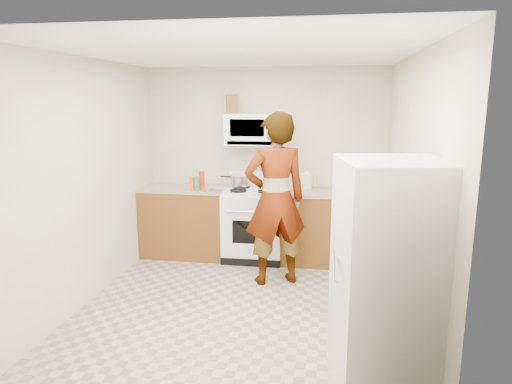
% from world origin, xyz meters
% --- Properties ---
extents(floor, '(3.60, 3.60, 0.00)m').
position_xyz_m(floor, '(0.00, 0.00, 0.00)').
color(floor, gray).
rests_on(floor, ground).
extents(back_wall, '(3.20, 0.02, 2.50)m').
position_xyz_m(back_wall, '(0.00, 1.79, 1.25)').
color(back_wall, beige).
rests_on(back_wall, floor).
extents(right_wall, '(0.02, 3.60, 2.50)m').
position_xyz_m(right_wall, '(1.59, 0.00, 1.25)').
color(right_wall, beige).
rests_on(right_wall, floor).
extents(cabinet_left, '(1.12, 0.62, 0.90)m').
position_xyz_m(cabinet_left, '(-1.04, 1.49, 0.45)').
color(cabinet_left, brown).
rests_on(cabinet_left, floor).
extents(counter_left, '(1.14, 0.64, 0.03)m').
position_xyz_m(counter_left, '(-1.04, 1.49, 0.92)').
color(counter_left, '#9B8369').
rests_on(counter_left, cabinet_left).
extents(cabinet_right, '(0.80, 0.62, 0.90)m').
position_xyz_m(cabinet_right, '(0.68, 1.49, 0.45)').
color(cabinet_right, brown).
rests_on(cabinet_right, floor).
extents(counter_right, '(0.82, 0.64, 0.03)m').
position_xyz_m(counter_right, '(0.68, 1.49, 0.92)').
color(counter_right, '#9B8369').
rests_on(counter_right, cabinet_right).
extents(gas_range, '(0.76, 0.65, 1.13)m').
position_xyz_m(gas_range, '(-0.10, 1.48, 0.49)').
color(gas_range, white).
rests_on(gas_range, floor).
extents(microwave, '(0.76, 0.38, 0.40)m').
position_xyz_m(microwave, '(-0.10, 1.61, 1.70)').
color(microwave, white).
rests_on(microwave, back_wall).
extents(person, '(0.84, 0.71, 1.96)m').
position_xyz_m(person, '(0.27, 0.72, 0.98)').
color(person, tan).
rests_on(person, floor).
extents(fridge, '(0.81, 0.81, 1.70)m').
position_xyz_m(fridge, '(1.27, -1.20, 0.85)').
color(fridge, beige).
rests_on(fridge, floor).
extents(kettle, '(0.18, 0.18, 0.19)m').
position_xyz_m(kettle, '(0.57, 1.65, 1.03)').
color(kettle, silver).
rests_on(kettle, counter_right).
extents(jug, '(0.17, 0.17, 0.24)m').
position_xyz_m(jug, '(-0.42, 1.67, 2.02)').
color(jug, brown).
rests_on(jug, microwave).
extents(saucepan, '(0.25, 0.25, 0.14)m').
position_xyz_m(saucepan, '(-0.31, 1.62, 1.02)').
color(saucepan, '#BBBCBF').
rests_on(saucepan, gas_range).
extents(tray, '(0.28, 0.22, 0.05)m').
position_xyz_m(tray, '(0.11, 1.40, 0.96)').
color(tray, white).
rests_on(tray, gas_range).
extents(bottle_spray, '(0.08, 0.08, 0.24)m').
position_xyz_m(bottle_spray, '(-0.76, 1.36, 1.05)').
color(bottle_spray, red).
rests_on(bottle_spray, counter_left).
extents(bottle_hot_sauce, '(0.06, 0.06, 0.18)m').
position_xyz_m(bottle_hot_sauce, '(-0.86, 1.26, 1.02)').
color(bottle_hot_sauce, '#EB501A').
rests_on(bottle_hot_sauce, counter_left).
extents(bottle_green_cap, '(0.07, 0.07, 0.20)m').
position_xyz_m(bottle_green_cap, '(-0.79, 1.23, 1.03)').
color(bottle_green_cap, '#198E3D').
rests_on(bottle_green_cap, counter_left).
extents(pot_lid, '(0.29, 0.29, 0.01)m').
position_xyz_m(pot_lid, '(-0.61, 1.30, 0.94)').
color(pot_lid, white).
rests_on(pot_lid, counter_left).
extents(broom, '(0.20, 0.23, 1.31)m').
position_xyz_m(broom, '(1.50, 0.90, 0.67)').
color(broom, white).
rests_on(broom, floor).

